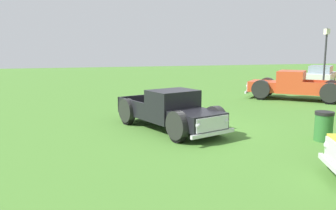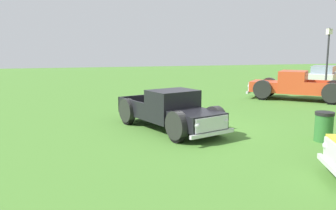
{
  "view_description": "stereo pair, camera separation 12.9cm",
  "coord_description": "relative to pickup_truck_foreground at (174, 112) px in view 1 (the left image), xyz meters",
  "views": [
    {
      "loc": [
        12.01,
        -4.31,
        3.0
      ],
      "look_at": [
        -0.18,
        -0.85,
        0.9
      ],
      "focal_mm": 38.09,
      "sensor_mm": 36.0,
      "label": 1
    },
    {
      "loc": [
        12.05,
        -4.19,
        3.0
      ],
      "look_at": [
        -0.18,
        -0.85,
        0.9
      ],
      "focal_mm": 38.09,
      "sensor_mm": 36.0,
      "label": 2
    }
  ],
  "objects": [
    {
      "name": "lamp_post_near",
      "position": [
        -7.83,
        12.67,
        1.49
      ],
      "size": [
        0.36,
        0.36,
        4.17
      ],
      "color": "#2D2D33",
      "rests_on": "ground_plane"
    },
    {
      "name": "pickup_truck_foreground",
      "position": [
        0.0,
        0.0,
        0.0
      ],
      "size": [
        5.09,
        3.22,
        1.47
      ],
      "color": "black",
      "rests_on": "ground_plane"
    },
    {
      "name": "pickup_truck_behind_right",
      "position": [
        -5.57,
        8.56,
        0.08
      ],
      "size": [
        4.96,
        5.19,
        1.63
      ],
      "color": "#D14723",
      "rests_on": "ground_plane"
    },
    {
      "name": "ground_plane",
      "position": [
        -0.15,
        0.73,
        -0.7
      ],
      "size": [
        80.0,
        80.0,
        0.0
      ],
      "primitive_type": "plane",
      "color": "#477A2D"
    },
    {
      "name": "sedan_distant_a",
      "position": [
        -11.8,
        15.65,
        0.08
      ],
      "size": [
        4.39,
        4.45,
        1.48
      ],
      "color": "silver",
      "rests_on": "ground_plane"
    },
    {
      "name": "trash_can",
      "position": [
        2.56,
        4.23,
        -0.22
      ],
      "size": [
        0.59,
        0.59,
        0.95
      ],
      "color": "#2D6B2D",
      "rests_on": "ground_plane"
    }
  ]
}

